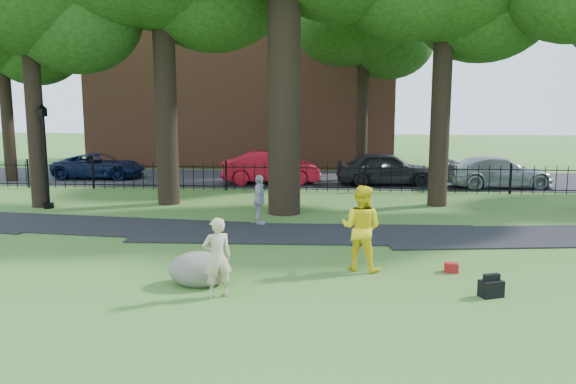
# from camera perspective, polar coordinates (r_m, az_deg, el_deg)

# --- Properties ---
(ground) EXTENTS (120.00, 120.00, 0.00)m
(ground) POSITION_cam_1_polar(r_m,az_deg,el_deg) (12.55, -3.39, -8.25)
(ground) COLOR #416724
(ground) RESTS_ON ground
(footpath) EXTENTS (36.07, 3.85, 0.03)m
(footpath) POSITION_cam_1_polar(r_m,az_deg,el_deg) (16.21, 2.12, -4.31)
(footpath) COLOR black
(footpath) RESTS_ON ground
(street) EXTENTS (80.00, 7.00, 0.02)m
(street) POSITION_cam_1_polar(r_m,az_deg,el_deg) (28.16, 1.30, 1.32)
(street) COLOR black
(street) RESTS_ON ground
(iron_fence) EXTENTS (44.00, 0.04, 1.20)m
(iron_fence) POSITION_cam_1_polar(r_m,az_deg,el_deg) (24.13, 0.70, 1.49)
(iron_fence) COLOR black
(iron_fence) RESTS_ON ground
(brick_building) EXTENTS (18.00, 8.00, 12.00)m
(brick_building) POSITION_cam_1_polar(r_m,az_deg,el_deg) (36.40, -4.29, 12.46)
(brick_building) COLOR brown
(brick_building) RESTS_ON ground
(woman) EXTENTS (0.68, 0.59, 1.56)m
(woman) POSITION_cam_1_polar(r_m,az_deg,el_deg) (10.95, -7.21, -6.60)
(woman) COLOR #C5AF87
(woman) RESTS_ON ground
(man) EXTENTS (1.13, 1.01, 1.92)m
(man) POSITION_cam_1_polar(r_m,az_deg,el_deg) (12.68, 7.45, -3.64)
(man) COLOR yellow
(man) RESTS_ON ground
(pedestrian) EXTENTS (0.44, 0.94, 1.56)m
(pedestrian) POSITION_cam_1_polar(r_m,az_deg,el_deg) (17.33, -2.92, -0.82)
(pedestrian) COLOR #A5A5AA
(pedestrian) RESTS_ON ground
(boulder) EXTENTS (1.52, 1.32, 0.75)m
(boulder) POSITION_cam_1_polar(r_m,az_deg,el_deg) (11.84, -9.00, -7.51)
(boulder) COLOR #5E574F
(boulder) RESTS_ON ground
(lamppost) EXTENTS (0.37, 0.37, 3.72)m
(lamppost) POSITION_cam_1_polar(r_m,az_deg,el_deg) (21.76, -23.42, 3.21)
(lamppost) COLOR black
(lamppost) RESTS_ON ground
(backpack) EXTENTS (0.50, 0.41, 0.33)m
(backpack) POSITION_cam_1_polar(r_m,az_deg,el_deg) (11.71, 19.93, -9.20)
(backpack) COLOR black
(backpack) RESTS_ON ground
(red_bag) EXTENTS (0.34, 0.25, 0.21)m
(red_bag) POSITION_cam_1_polar(r_m,az_deg,el_deg) (13.09, 16.26, -7.38)
(red_bag) COLOR maroon
(red_bag) RESTS_ON ground
(red_sedan) EXTENTS (4.69, 1.98, 1.51)m
(red_sedan) POSITION_cam_1_polar(r_m,az_deg,el_deg) (26.40, -1.71, 2.46)
(red_sedan) COLOR red
(red_sedan) RESTS_ON ground
(navy_van) EXTENTS (4.57, 2.24, 1.25)m
(navy_van) POSITION_cam_1_polar(r_m,az_deg,el_deg) (29.88, -18.62, 2.50)
(navy_van) COLOR #0B173A
(navy_van) RESTS_ON ground
(grey_car) EXTENTS (4.66, 2.12, 1.55)m
(grey_car) POSITION_cam_1_polar(r_m,az_deg,el_deg) (26.37, 9.95, 2.38)
(grey_car) COLOR black
(grey_car) RESTS_ON ground
(silver_car) EXTENTS (5.03, 2.59, 1.40)m
(silver_car) POSITION_cam_1_polar(r_m,az_deg,el_deg) (26.85, 20.55, 1.89)
(silver_car) COLOR #96999E
(silver_car) RESTS_ON ground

